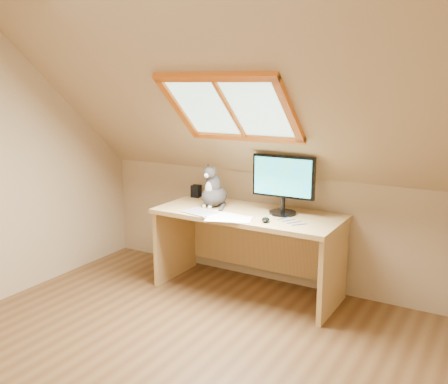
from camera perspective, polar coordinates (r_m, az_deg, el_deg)
The scene contains 10 objects.
ground at distance 3.47m, azimuth -8.32°, elevation -19.21°, with size 3.50×3.50×0.00m, color brown.
room_shell at distance 2.91m, azimuth -10.35°, elevation 4.69°, with size 3.52×3.52×2.41m.
desk at distance 4.39m, azimuth 3.16°, elevation -4.92°, with size 1.60×0.70×0.73m.
monitor at distance 4.16m, azimuth 6.79°, elevation 1.29°, with size 0.54×0.23×0.50m.
cat at distance 4.42m, azimuth -1.21°, elevation 0.12°, with size 0.24×0.28×0.39m.
desk_speaker at distance 4.80m, azimuth -3.20°, elevation 0.10°, with size 0.08×0.08×0.12m, color black.
graphics_tablet at distance 4.23m, azimuth -2.75°, elevation -2.32°, with size 0.27×0.19×0.01m, color #B2B2B7.
mouse at distance 3.97m, azimuth 4.78°, elevation -3.18°, with size 0.06×0.11×0.03m, color black.
papers at distance 4.07m, azimuth 0.46°, elevation -2.97°, with size 0.35×0.30×0.01m.
cables at distance 4.02m, azimuth 6.31°, elevation -3.22°, with size 0.51×0.26×0.01m.
Camera 1 is at (1.88, -2.28, 1.81)m, focal length 40.00 mm.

